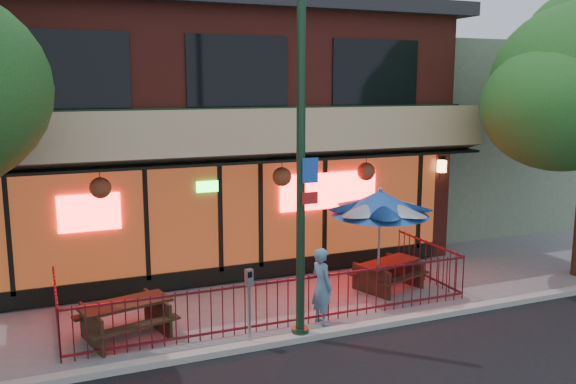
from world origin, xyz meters
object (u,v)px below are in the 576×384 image
street_light (301,173)px  pedestrian (322,286)px  picnic_table_left (125,315)px  patio_umbrella (380,203)px  picnic_table_right (388,271)px  parking_meter_near (249,295)px

street_light → pedestrian: size_ratio=4.50×
picnic_table_left → patio_umbrella: 5.86m
picnic_table_right → parking_meter_near: size_ratio=1.25×
street_light → parking_meter_near: 2.38m
patio_umbrella → street_light: bearing=-149.2°
pedestrian → picnic_table_right: bearing=-71.1°
street_light → patio_umbrella: bearing=30.8°
picnic_table_left → street_light: bearing=-22.7°
patio_umbrella → picnic_table_right: bearing=31.3°
picnic_table_left → parking_meter_near: size_ratio=1.30×
pedestrian → patio_umbrella: bearing=-71.6°
street_light → parking_meter_near: size_ratio=4.77×
picnic_table_right → patio_umbrella: patio_umbrella is taller
street_light → patio_umbrella: (2.59, 1.55, -1.03)m
street_light → pedestrian: bearing=36.6°
picnic_table_left → pedestrian: size_ratio=1.22×
street_light → picnic_table_right: (3.02, 1.81, -2.72)m
picnic_table_left → parking_meter_near: (2.02, -1.26, 0.53)m
street_light → picnic_table_left: (-3.02, 1.26, -2.69)m
patio_umbrella → parking_meter_near: 4.07m
street_light → parking_meter_near: (-1.00, 0.00, -2.16)m
picnic_table_left → patio_umbrella: size_ratio=0.77×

